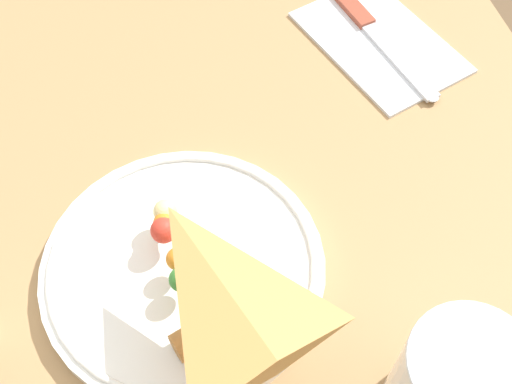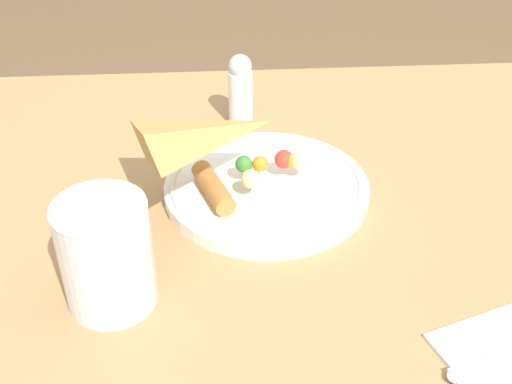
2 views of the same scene
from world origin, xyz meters
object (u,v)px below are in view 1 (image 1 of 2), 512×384
Objects in this scene: dining_table at (193,183)px; plate_pizza at (183,266)px; napkin_folded at (379,42)px; butter_knife at (375,33)px.

dining_table is 4.81× the size of plate_pizza.
dining_table is 0.26m from napkin_folded.
plate_pizza reaches higher than dining_table.
napkin_folded is 1.06× the size of butter_knife.
dining_table is 0.20m from plate_pizza.
butter_knife is (-0.01, -0.00, 0.00)m from napkin_folded.
dining_table is 0.27m from butter_knife.
plate_pizza reaches higher than napkin_folded.
butter_knife is at bearing 108.72° from dining_table.
butter_knife is at bearing 133.05° from plate_pizza.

